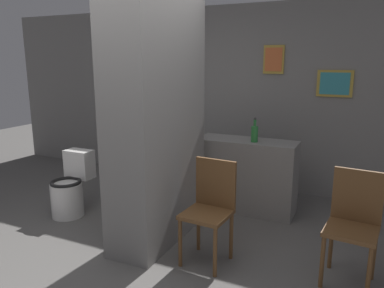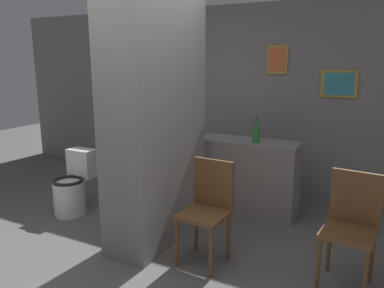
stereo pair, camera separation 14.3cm
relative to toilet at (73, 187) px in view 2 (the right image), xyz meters
The scene contains 9 objects.
ground_plane 1.47m from the toilet, 28.60° to the right, with size 14.00×14.00×0.00m, color #5B5956.
wall_back 2.51m from the toilet, 57.15° to the left, with size 8.00×0.09×2.60m.
pillar_center 1.60m from the toilet, ahead, with size 0.52×1.25×2.60m.
counter_shelf 2.15m from the toilet, 29.03° to the left, with size 1.22×0.44×0.90m.
toilet is the anchor object (origin of this frame).
chair_near_pillar 1.97m from the toilet, ahead, with size 0.43×0.43×0.95m.
chair_by_doorway 3.16m from the toilet, ahead, with size 0.44×0.44×0.95m.
bicycle 1.28m from the toilet, 52.84° to the left, with size 1.65×0.42×0.72m.
bottle_tall 2.32m from the toilet, 26.09° to the left, with size 0.08×0.08×0.29m.
Camera 2 is at (2.05, -2.51, 1.85)m, focal length 35.00 mm.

